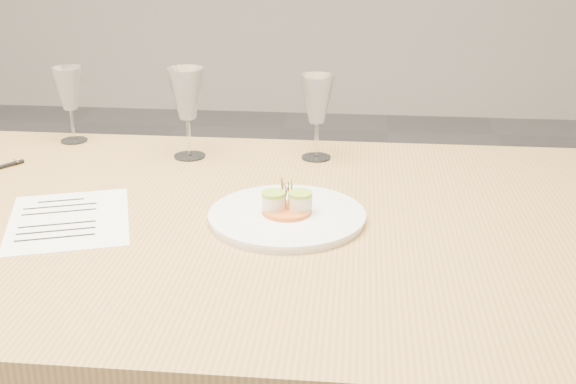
# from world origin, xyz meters

# --- Properties ---
(dining_table) EXTENTS (2.40, 1.00, 0.75)m
(dining_table) POSITION_xyz_m (0.00, 0.00, 0.68)
(dining_table) COLOR tan
(dining_table) RESTS_ON ground
(dinner_plate) EXTENTS (0.30, 0.30, 0.08)m
(dinner_plate) POSITION_xyz_m (0.35, -0.01, 0.76)
(dinner_plate) COLOR white
(dinner_plate) RESTS_ON dining_table
(recipe_sheet) EXTENTS (0.30, 0.34, 0.00)m
(recipe_sheet) POSITION_xyz_m (-0.06, -0.05, 0.75)
(recipe_sheet) COLOR white
(recipe_sheet) RESTS_ON dining_table
(wine_glass_1) EXTENTS (0.08, 0.08, 0.19)m
(wine_glass_1) POSITION_xyz_m (-0.24, 0.43, 0.88)
(wine_glass_1) COLOR white
(wine_glass_1) RESTS_ON dining_table
(wine_glass_2) EXTENTS (0.09, 0.09, 0.21)m
(wine_glass_2) POSITION_xyz_m (0.08, 0.34, 0.90)
(wine_glass_2) COLOR white
(wine_glass_2) RESTS_ON dining_table
(wine_glass_3) EXTENTS (0.08, 0.08, 0.20)m
(wine_glass_3) POSITION_xyz_m (0.38, 0.36, 0.89)
(wine_glass_3) COLOR white
(wine_glass_3) RESTS_ON dining_table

